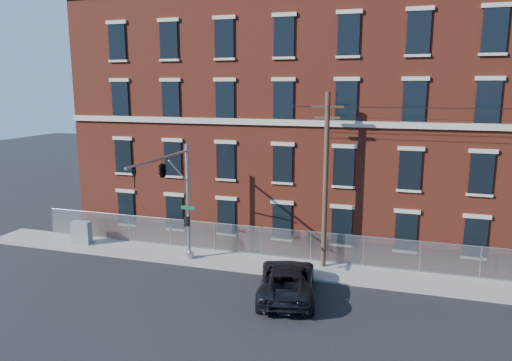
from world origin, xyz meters
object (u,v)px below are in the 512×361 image
Objects in this scene: utility_pole_near at (326,178)px; utility_cabinet at (82,233)px; traffic_signal_mast at (169,180)px; pickup_truck at (287,280)px.

utility_cabinet is at bearing -177.40° from utility_pole_near.
traffic_signal_mast is at bearing -25.54° from utility_cabinet.
traffic_signal_mast is 0.70× the size of utility_pole_near.
pickup_truck is at bearing -105.37° from utility_pole_near.
traffic_signal_mast reaches higher than utility_cabinet.
traffic_signal_mast reaches higher than pickup_truck.
utility_pole_near is (8.00, 3.42, -0.05)m from traffic_signal_mast.
pickup_truck is 3.89× the size of utility_cabinet.
utility_cabinet is (-14.84, 3.51, 0.06)m from pickup_truck.
utility_pole_near reaches higher than traffic_signal_mast.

